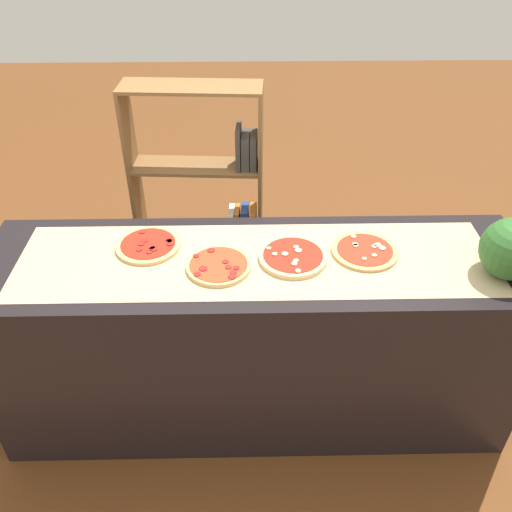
% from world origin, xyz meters
% --- Properties ---
extents(ground_plane, '(12.00, 12.00, 0.00)m').
position_xyz_m(ground_plane, '(0.00, 0.00, 0.00)').
color(ground_plane, brown).
extents(counter, '(2.42, 0.69, 0.96)m').
position_xyz_m(counter, '(0.00, 0.00, 0.48)').
color(counter, black).
rests_on(counter, ground_plane).
extents(parchment_paper, '(2.07, 0.55, 0.00)m').
position_xyz_m(parchment_paper, '(0.00, 0.00, 0.96)').
color(parchment_paper, tan).
rests_on(parchment_paper, counter).
extents(pizza_pepperoni_0, '(0.29, 0.29, 0.02)m').
position_xyz_m(pizza_pepperoni_0, '(-0.48, 0.10, 0.97)').
color(pizza_pepperoni_0, '#DBB26B').
rests_on(pizza_pepperoni_0, parchment_paper).
extents(pizza_pepperoni_1, '(0.28, 0.28, 0.03)m').
position_xyz_m(pizza_pepperoni_1, '(-0.16, -0.06, 0.97)').
color(pizza_pepperoni_1, '#DBB26B').
rests_on(pizza_pepperoni_1, parchment_paper).
extents(pizza_mushroom_2, '(0.30, 0.30, 0.03)m').
position_xyz_m(pizza_mushroom_2, '(0.16, -0.00, 0.97)').
color(pizza_mushroom_2, '#E5C17F').
rests_on(pizza_mushroom_2, parchment_paper).
extents(pizza_mushroom_3, '(0.30, 0.30, 0.02)m').
position_xyz_m(pizza_mushroom_3, '(0.48, 0.04, 0.97)').
color(pizza_mushroom_3, tan).
rests_on(pizza_mushroom_3, parchment_paper).
extents(watermelon, '(0.26, 0.26, 0.26)m').
position_xyz_m(watermelon, '(1.04, -0.12, 1.09)').
color(watermelon, '#2D6628').
rests_on(watermelon, counter).
extents(bookshelf, '(0.78, 0.28, 1.41)m').
position_xyz_m(bookshelf, '(-0.23, 0.92, 0.61)').
color(bookshelf, brown).
rests_on(bookshelf, ground_plane).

